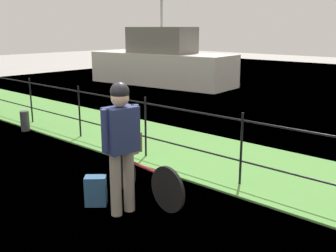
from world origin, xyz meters
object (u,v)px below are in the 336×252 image
(cyclist_person, at_px, (121,137))
(backpack_on_paving, at_px, (96,191))
(mooring_bollard, at_px, (25,121))
(moored_boat_near, at_px, (162,63))
(bicycle_main, at_px, (142,177))
(terrier_dog, at_px, (127,127))
(wooden_crate, at_px, (126,141))

(cyclist_person, relative_size, backpack_on_paving, 4.21)
(cyclist_person, distance_m, mooring_bollard, 5.04)
(cyclist_person, height_order, backpack_on_paving, cyclist_person)
(backpack_on_paving, distance_m, moored_boat_near, 11.75)
(bicycle_main, distance_m, moored_boat_near, 11.53)
(moored_boat_near, bearing_deg, mooring_bollard, -68.91)
(bicycle_main, xyz_separation_m, backpack_on_paving, (-0.32, -0.56, -0.12))
(moored_boat_near, bearing_deg, terrier_dog, -49.25)
(backpack_on_paving, bearing_deg, mooring_bollard, -61.26)
(mooring_bollard, height_order, moored_boat_near, moored_boat_near)
(cyclist_person, xyz_separation_m, moored_boat_near, (-7.81, 9.04, -0.12))
(wooden_crate, relative_size, cyclist_person, 0.21)
(terrier_dog, height_order, cyclist_person, cyclist_person)
(bicycle_main, height_order, backpack_on_paving, bicycle_main)
(wooden_crate, bearing_deg, bicycle_main, -6.50)
(cyclist_person, xyz_separation_m, mooring_bollard, (-4.81, 1.27, -0.77))
(wooden_crate, bearing_deg, cyclist_person, -46.67)
(wooden_crate, xyz_separation_m, mooring_bollard, (-4.33, 0.76, -0.52))
(wooden_crate, height_order, backpack_on_paving, wooden_crate)
(wooden_crate, height_order, cyclist_person, cyclist_person)
(terrier_dog, relative_size, moored_boat_near, 0.05)
(mooring_bollard, bearing_deg, moored_boat_near, 111.09)
(terrier_dog, bearing_deg, wooden_crate, 173.50)
(terrier_dog, xyz_separation_m, moored_boat_near, (-7.35, 8.54, -0.08))
(wooden_crate, relative_size, mooring_bollard, 0.76)
(backpack_on_paving, xyz_separation_m, mooring_bollard, (-4.37, 1.36, 0.03))
(backpack_on_paving, relative_size, mooring_bollard, 0.88)
(backpack_on_paving, bearing_deg, bicycle_main, -163.85)
(bicycle_main, xyz_separation_m, wooden_crate, (-0.36, 0.04, 0.42))
(cyclist_person, bearing_deg, wooden_crate, 133.33)
(wooden_crate, distance_m, backpack_on_paving, 0.81)
(bicycle_main, relative_size, cyclist_person, 0.96)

